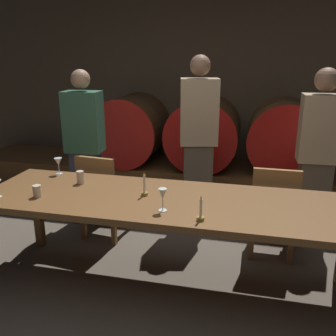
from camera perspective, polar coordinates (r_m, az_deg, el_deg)
The scene contains 18 objects.
ground_plane at distance 2.96m, azimuth -1.27°, elevation -20.55°, with size 8.99×8.99×0.00m, color brown.
back_wall at distance 5.21m, azimuth 6.71°, elevation 13.35°, with size 6.91×0.24×2.92m, color brown.
barrel_shelf at distance 4.93m, azimuth 5.47°, elevation -1.79°, with size 6.22×0.90×0.41m, color brown.
wine_barrel_left at distance 4.97m, azimuth -5.63°, elevation 6.01°, with size 0.88×0.93×0.88m.
wine_barrel_center at distance 4.76m, azimuth 5.61°, elevation 5.49°, with size 0.88×0.93×0.88m.
wine_barrel_right at distance 4.74m, azimuth 17.39°, elevation 4.72°, with size 0.88×0.93×0.88m.
dining_table at distance 2.83m, azimuth -0.05°, elevation -5.94°, with size 2.89×0.87×0.76m.
chair_left at distance 3.74m, azimuth -10.15°, elevation -3.75°, with size 0.44×0.44×0.88m.
chair_right at distance 3.47m, azimuth 15.89°, elevation -5.86°, with size 0.40×0.40×0.88m.
guest_left at distance 4.04m, azimuth -12.59°, elevation 3.00°, with size 0.39×0.26×1.66m.
guest_center at distance 3.88m, azimuth 4.68°, elevation 4.00°, with size 0.42×0.32×1.80m.
guest_right at distance 3.84m, azimuth 21.93°, elevation 1.79°, with size 0.39×0.25×1.69m.
candle_left at distance 2.85m, azimuth -3.64°, elevation -3.25°, with size 0.05×0.05×0.19m.
candle_right at distance 2.45m, azimuth 5.02°, elevation -7.02°, with size 0.05×0.05×0.18m.
wine_glass_center at distance 3.47m, azimuth -16.47°, elevation 0.85°, with size 0.07×0.07×0.15m.
wine_glass_right at distance 2.56m, azimuth -0.83°, elevation -4.12°, with size 0.06×0.06×0.16m.
cup_left at distance 3.00m, azimuth -19.43°, elevation -3.35°, with size 0.06×0.06×0.09m, color beige.
cup_right at distance 3.19m, azimuth -13.29°, elevation -1.40°, with size 0.06×0.06×0.11m, color beige.
Camera 1 is at (0.59, -2.26, 1.82)m, focal length 39.76 mm.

